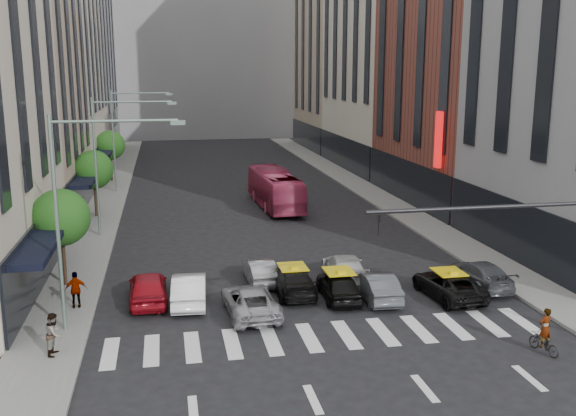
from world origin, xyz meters
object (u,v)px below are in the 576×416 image
car_red (148,287)px  car_white_front (189,289)px  taxi_left (293,280)px  pedestrian_near (54,334)px  streetlamp_near (80,194)px  streetlamp_far (124,127)px  bus (275,189)px  streetlamp_mid (110,148)px  motorcycle (544,343)px  pedestrian_far (76,290)px  taxi_center (339,285)px

car_red → car_white_front: 1.98m
taxi_left → pedestrian_near: bearing=28.7°
streetlamp_near → streetlamp_far: bearing=90.0°
bus → car_white_front: bearing=67.1°
streetlamp_mid → pedestrian_near: streetlamp_mid is taller
streetlamp_near → taxi_left: size_ratio=1.95×
bus → pedestrian_near: bus is taller
streetlamp_near → streetlamp_mid: size_ratio=1.00×
streetlamp_far → car_white_front: bearing=-81.6°
car_red → motorcycle: 17.58m
car_red → bus: bearing=-116.9°
motorcycle → pedestrian_near: (-18.70, 3.17, 0.59)m
streetlamp_near → pedestrian_far: size_ratio=5.24×
streetlamp_near → motorcycle: bearing=-17.7°
streetlamp_near → taxi_center: size_ratio=2.21×
streetlamp_near → taxi_left: 11.19m
motorcycle → bus: bearing=-92.3°
streetlamp_mid → motorcycle: (17.73, -21.67, -5.51)m
streetlamp_far → pedestrian_near: (-0.97, -34.51, -4.92)m
pedestrian_far → pedestrian_near: bearing=79.6°
streetlamp_far → taxi_center: size_ratio=2.21×
streetlamp_far → bus: bearing=-36.1°
taxi_center → pedestrian_near: pedestrian_near is taller
car_red → taxi_left: car_red is taller
bus → pedestrian_near: 28.83m
bus → motorcycle: 29.45m
streetlamp_mid → streetlamp_near: bearing=-90.0°
streetlamp_mid → taxi_center: (11.45, -14.30, -5.21)m
streetlamp_near → streetlamp_mid: (0.00, 16.00, 0.00)m
bus → streetlamp_far: bearing=-38.6°
taxi_left → bus: bearing=-96.3°
streetlamp_far → motorcycle: 42.00m
streetlamp_far → car_white_front: (4.34, -29.52, -5.17)m
streetlamp_near → taxi_center: bearing=8.4°
streetlamp_near → car_white_front: streetlamp_near is taller
streetlamp_near → car_red: streetlamp_near is taller
streetlamp_mid → pedestrian_far: (-0.78, -13.50, -4.90)m
streetlamp_near → taxi_left: (9.44, 2.95, -5.23)m
taxi_left → bus: size_ratio=0.43×
streetlamp_far → streetlamp_near: bearing=-90.0°
car_red → bus: size_ratio=0.41×
car_red → pedestrian_near: 6.45m
taxi_center → bus: (0.60, 21.51, 0.81)m
motorcycle → streetlamp_near: bearing=-31.2°
taxi_center → streetlamp_near: bearing=10.4°
pedestrian_near → motorcycle: bearing=-89.7°
taxi_center → motorcycle: (6.28, -7.37, -0.30)m
streetlamp_near → streetlamp_mid: bearing=90.0°
car_white_front → pedestrian_far: (-5.12, 0.02, 0.28)m
car_red → streetlamp_mid: bearing=-80.9°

